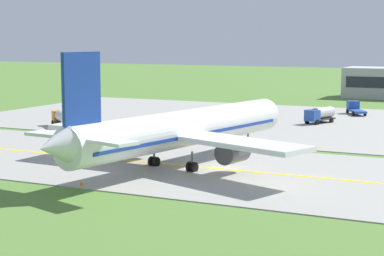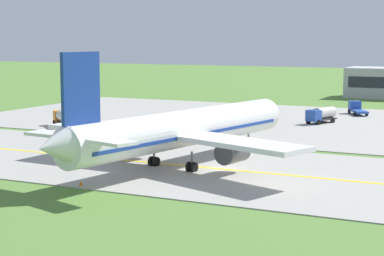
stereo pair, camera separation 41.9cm
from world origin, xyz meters
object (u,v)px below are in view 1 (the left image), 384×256
Objects in this scene: airplane_lead at (181,130)px; service_truck_pushback at (320,114)px; service_truck_fuel at (355,108)px; service_truck_catering at (62,117)px.

airplane_lead is 43.35m from service_truck_pushback.
airplane_lead is 59.14m from service_truck_fuel.
airplane_lead reaches higher than service_truck_fuel.
service_truck_pushback is at bearing 31.46° from service_truck_catering.
service_truck_fuel is at bearing 81.27° from service_truck_pushback.
service_truck_pushback is (3.95, 43.09, -2.60)m from airplane_lead.
airplane_lead is 6.73× the size of service_truck_catering.
service_truck_fuel is 15.82m from service_truck_pushback.
service_truck_fuel is at bearing 83.83° from airplane_lead.
service_truck_catering is at bearing -148.54° from service_truck_pushback.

